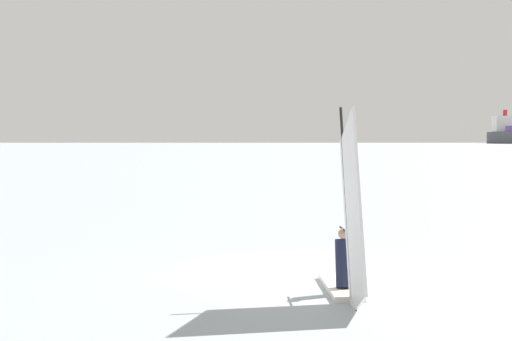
{
  "coord_description": "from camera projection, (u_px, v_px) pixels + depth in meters",
  "views": [
    {
      "loc": [
        10.8,
        -14.73,
        3.17
      ],
      "look_at": [
        -3.2,
        2.96,
        2.28
      ],
      "focal_mm": 53.55,
      "sensor_mm": 36.0,
      "label": 1
    }
  ],
  "objects": [
    {
      "name": "ground_plane",
      "position": [
        284.0,
        272.0,
        18.37
      ],
      "size": [
        4000.0,
        4000.0,
        0.0
      ],
      "primitive_type": "plane",
      "color": "#9EA8B2"
    },
    {
      "name": "windsurfer",
      "position": [
        347.0,
        245.0,
        15.33
      ],
      "size": [
        3.1,
        3.55,
        4.1
      ],
      "rotation": [
        0.0,
        0.0,
        2.28
      ],
      "color": "white",
      "rests_on": "ground_plane"
    }
  ]
}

